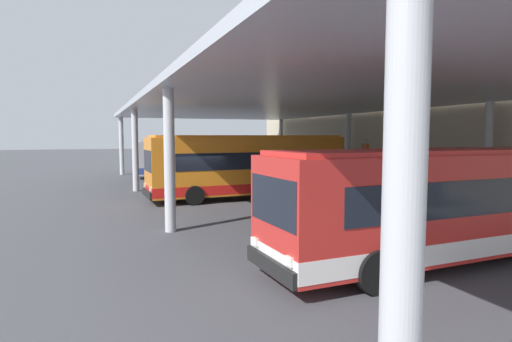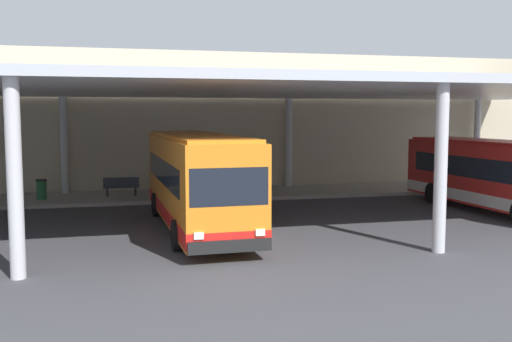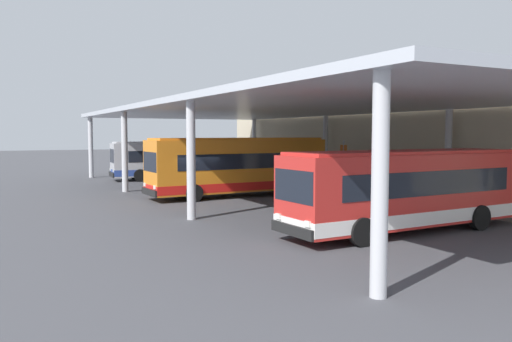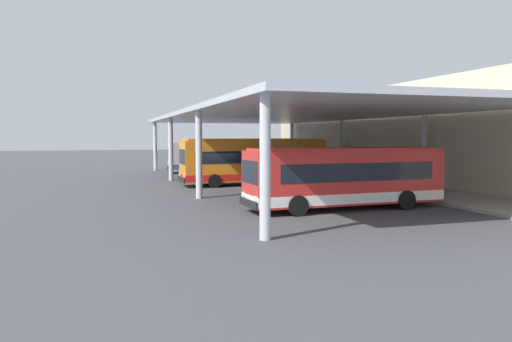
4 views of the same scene
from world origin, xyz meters
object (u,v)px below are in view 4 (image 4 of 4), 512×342
Objects in this scene: bus_middle_bay at (345,177)px; banner_sign at (346,158)px; bus_second_bay at (254,161)px; trash_bin at (316,168)px; bus_nearest_bay at (220,156)px; bench_waiting at (339,171)px.

bus_middle_bay is 14.99m from banner_sign.
bus_second_bay reaches higher than trash_bin.
trash_bin is (-6.48, 8.25, -1.16)m from bus_second_bay.
bus_nearest_bay is 13.35m from bench_waiting.
bus_second_bay is at bearing -51.83° from trash_bin.
bus_nearest_bay reaches higher than trash_bin.
banner_sign is at bearing 29.04° from bus_nearest_bay.
bus_nearest_bay is at bearing -150.96° from banner_sign.
bus_middle_bay is 3.31× the size of banner_sign.
bus_second_bay is 10.55m from trash_bin.
bus_nearest_bay is 10.30m from trash_bin.
bus_nearest_bay is at bearing 178.22° from bus_second_bay.
bus_middle_bay reaches higher than trash_bin.
bus_second_bay reaches higher than banner_sign.
bus_middle_bay is 5.89× the size of bench_waiting.
bus_second_bay is 7.80m from banner_sign.
bus_middle_bay is at bearing -26.43° from bench_waiting.
bus_middle_bay is at bearing -20.82° from trash_bin.
banner_sign is at bearing -17.00° from bench_waiting.
bus_nearest_bay is 15.22m from banner_sign.
trash_bin is at bearing 128.17° from bus_second_bay.
bus_middle_bay is 10.82× the size of trash_bin.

